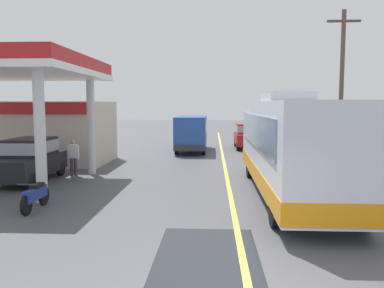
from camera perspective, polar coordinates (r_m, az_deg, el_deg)
The scene contains 12 objects.
ground at distance 26.38m, azimuth 4.41°, elevation -1.34°, with size 120.00×120.00×0.00m, color #4C4C51.
lane_divider_stripe at distance 21.43m, azimuth 4.73°, elevation -2.95°, with size 0.16×50.00×0.01m, color #D8CC4C.
wet_puddle_patch at distance 8.47m, azimuth 2.19°, elevation -16.58°, with size 2.20×4.17×0.01m, color #26282D.
coach_bus_main at distance 14.43m, azimuth 14.14°, elevation -0.42°, with size 2.60×11.04×3.69m.
gas_station_roadside at distance 21.52m, azimuth -22.74°, elevation 3.68°, with size 9.10×11.95×5.10m.
car_at_pump at distance 17.83m, azimuth -22.55°, elevation -1.84°, with size 1.70×4.20×1.82m.
minibus_opposing_lane at distance 27.33m, azimuth -0.05°, elevation 2.02°, with size 2.04×6.13×2.44m.
motorcycle_parked_forecourt at distance 13.05m, azimuth -21.81°, elevation -6.97°, with size 0.55×1.80×0.92m.
pedestrian_near_pump at distance 17.03m, azimuth -23.83°, elevation -2.50°, with size 0.55×0.22×1.66m.
pedestrian_by_shop at distance 18.60m, azimuth -16.90°, elevation -1.61°, with size 0.55×0.22×1.66m.
car_trailing_behind_bus at distance 29.52m, azimuth 7.96°, elevation 1.35°, with size 1.70×4.20×1.82m.
utility_pole_roadside at distance 23.26m, azimuth 20.92°, elevation 8.12°, with size 1.80×0.24×8.34m.
Camera 1 is at (-0.64, -6.18, 3.21)m, focal length 36.67 mm.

